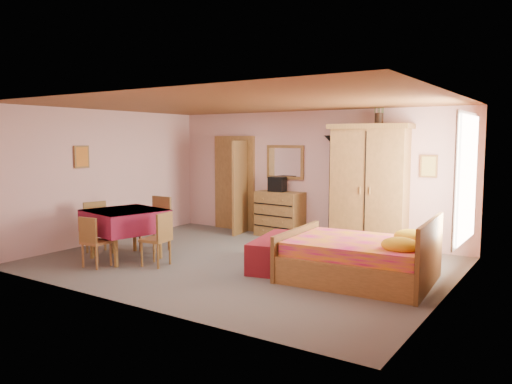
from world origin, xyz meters
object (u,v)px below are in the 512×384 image
Objects in this scene: bed at (359,247)px; chair_north at (154,224)px; sunflower_vase at (379,109)px; chest_of_drawers at (280,214)px; dining_table at (126,234)px; chair_east at (156,239)px; chair_west at (99,228)px; floor_lamp at (330,189)px; stereo at (277,184)px; wardrobe at (370,187)px; chair_south at (96,241)px; wall_mirror at (285,162)px; bench at (276,252)px.

bed is 3.83m from chair_north.
chest_of_drawers is at bearing -179.62° from sunflower_vase.
bed is 1.81× the size of dining_table.
chair_east is (-3.03, -1.02, -0.04)m from bed.
dining_table is at bearing 106.01° from chair_west.
floor_lamp is 1.82m from sunflower_vase.
stereo is 2.61m from sunflower_vase.
wardrobe is (2.05, -0.10, 0.06)m from stereo.
dining_table is 0.70m from chair_north.
sunflower_vase is at bearing 4.71° from chest_of_drawers.
stereo reaches higher than dining_table.
sunflower_vase reaches higher than floor_lamp.
chair_south is at bearing -106.18° from stereo.
chair_east is at bearing -93.21° from chest_of_drawers.
chair_south is 1.33m from chair_north.
chair_east is (0.77, -0.07, 0.01)m from dining_table.
sunflower_vase reaches higher than chair_north.
chest_of_drawers reaches higher than chair_south.
wall_mirror is at bearing 166.71° from wardrobe.
wardrobe is 4.01m from chair_north.
stereo is 3.40m from dining_table.
bench is 3.25m from chair_west.
chair_south is at bearing -102.80° from chest_of_drawers.
stereo is 0.16× the size of floor_lamp.
wall_mirror is 0.43× the size of floor_lamp.
chest_of_drawers is at bearing -176.04° from floor_lamp.
wall_mirror reaches higher than bed.
chair_east is (0.79, -0.76, -0.06)m from chair_north.
chair_west is (-3.87, -3.02, -0.70)m from wardrobe.
wardrobe is 1.62× the size of bench.
bench is at bearing -59.41° from stereo.
wall_mirror is 2.05m from wardrobe.
stereo is at bearing 70.16° from dining_table.
chair_east is (-2.41, -3.10, -0.72)m from wardrobe.
chair_west is at bearing 133.15° from chair_south.
sunflower_vase is 0.57× the size of chair_north.
chair_south is (-3.77, -1.59, -0.07)m from bed.
floor_lamp is 2.77m from bed.
bed is 4.59m from chair_west.
chair_north is (-3.29, -2.45, -2.09)m from sunflower_vase.
stereo is 0.29× the size of dining_table.
chair_east is (1.46, -0.08, -0.02)m from chair_west.
chest_of_drawers is 0.87× the size of dining_table.
stereo is (-0.07, -0.20, -0.45)m from wall_mirror.
wall_mirror is 3.09m from chair_north.
chair_east is (-1.66, -1.00, 0.20)m from bench.
wall_mirror is 1.10× the size of chair_south.
chair_north is at bearing -132.60° from floor_lamp.
stereo is at bearing -179.77° from sunflower_vase.
chair_south is (-1.09, -3.77, -0.69)m from stereo.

